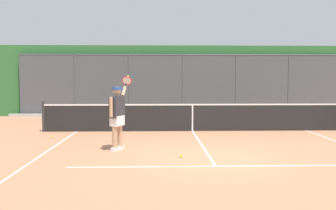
{
  "coord_description": "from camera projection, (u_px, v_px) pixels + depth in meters",
  "views": [
    {
      "loc": [
        1.24,
        8.19,
        1.89
      ],
      "look_at": [
        0.91,
        -2.67,
        1.05
      ],
      "focal_mm": 38.28,
      "sensor_mm": 36.0,
      "label": 1
    }
  ],
  "objects": [
    {
      "name": "ground_plane",
      "position": [
        210.0,
        159.0,
        8.35
      ],
      "size": [
        60.0,
        60.0,
        0.0
      ],
      "primitive_type": "plane",
      "color": "#B27551"
    },
    {
      "name": "court_line_markings",
      "position": [
        218.0,
        170.0,
        7.28
      ],
      "size": [
        8.17,
        9.19,
        0.01
      ],
      "color": "white",
      "rests_on": "ground"
    },
    {
      "name": "fence_backdrop",
      "position": [
        182.0,
        81.0,
        18.06
      ],
      "size": [
        18.67,
        1.37,
        3.45
      ],
      "color": "#474C51",
      "rests_on": "ground"
    },
    {
      "name": "tennis_net",
      "position": [
        192.0,
        117.0,
        12.6
      ],
      "size": [
        10.5,
        0.09,
        1.07
      ],
      "color": "#2D2D2D",
      "rests_on": "ground"
    },
    {
      "name": "tennis_player",
      "position": [
        117.0,
        113.0,
        9.26
      ],
      "size": [
        0.54,
        1.36,
        1.94
      ],
      "rotation": [
        0.0,
        0.0,
        -2.0
      ],
      "color": "silver",
      "rests_on": "ground"
    },
    {
      "name": "tennis_ball_mid_court",
      "position": [
        181.0,
        156.0,
        8.46
      ],
      "size": [
        0.07,
        0.07,
        0.07
      ],
      "primitive_type": "sphere",
      "color": "#C1D138",
      "rests_on": "ground"
    },
    {
      "name": "tennis_ball_near_baseline",
      "position": [
        53.0,
        137.0,
        11.24
      ],
      "size": [
        0.07,
        0.07,
        0.07
      ],
      "primitive_type": "sphere",
      "color": "#CCDB33",
      "rests_on": "ground"
    }
  ]
}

